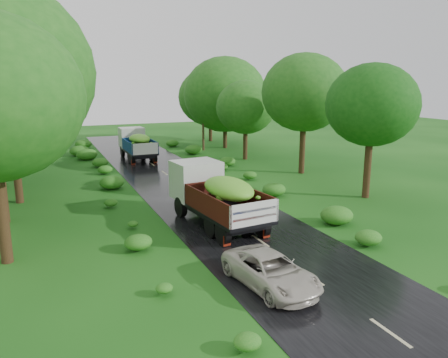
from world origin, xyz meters
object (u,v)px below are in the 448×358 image
truck_near (214,192)px  car (271,271)px  utility_pole (203,108)px  truck_far (136,142)px

truck_near → car: size_ratio=1.69×
utility_pole → truck_near: bearing=-92.2°
truck_near → utility_pole: bearing=64.9°
truck_near → car: 7.36m
truck_near → truck_far: (0.35, 19.98, -0.10)m
car → utility_pole: bearing=67.2°
truck_near → car: bearing=-102.1°
truck_near → truck_far: truck_near is taller
truck_near → car: truck_near is taller
car → utility_pole: 30.96m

